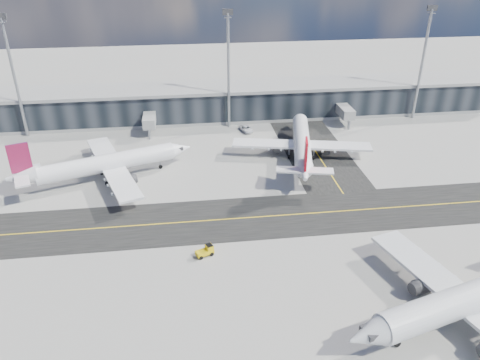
{
  "coord_description": "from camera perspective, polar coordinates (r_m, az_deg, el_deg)",
  "views": [
    {
      "loc": [
        -11.8,
        -64.82,
        44.53
      ],
      "look_at": [
        -2.23,
        8.91,
        5.0
      ],
      "focal_mm": 35.0,
      "sensor_mm": 36.0,
      "label": 1
    }
  ],
  "objects": [
    {
      "name": "baggage_tug",
      "position": [
        73.42,
        -4.16,
        -8.58
      ],
      "size": [
        3.05,
        2.28,
        1.73
      ],
      "rotation": [
        0.0,
        0.0,
        -1.18
      ],
      "color": "yellow",
      "rests_on": "ground"
    },
    {
      "name": "airliner_near",
      "position": [
        68.15,
        27.13,
        -12.37
      ],
      "size": [
        38.58,
        33.21,
        11.6
      ],
      "rotation": [
        0.0,
        0.0,
        1.84
      ],
      "color": "silver",
      "rests_on": "ground"
    },
    {
      "name": "taxiway_lanes",
      "position": [
        89.1,
        3.77,
        -2.05
      ],
      "size": [
        180.0,
        63.0,
        0.03
      ],
      "color": "black",
      "rests_on": "ground"
    },
    {
      "name": "floodlight_masts",
      "position": [
        117.07,
        -1.42,
        13.69
      ],
      "size": [
        102.5,
        0.7,
        28.9
      ],
      "color": "gray",
      "rests_on": "ground"
    },
    {
      "name": "airliner_redtail",
      "position": [
        103.41,
        7.55,
        4.39
      ],
      "size": [
        30.82,
        35.9,
        10.7
      ],
      "rotation": [
        0.0,
        0.0,
        -0.21
      ],
      "color": "silver",
      "rests_on": "ground"
    },
    {
      "name": "terminal_concourse",
      "position": [
        126.95,
        -1.68,
        9.41
      ],
      "size": [
        152.0,
        19.8,
        8.8
      ],
      "color": "black",
      "rests_on": "ground"
    },
    {
      "name": "ground",
      "position": [
        79.53,
        2.43,
        -6.08
      ],
      "size": [
        300.0,
        300.0,
        0.0
      ],
      "primitive_type": "plane",
      "color": "gray",
      "rests_on": "ground"
    },
    {
      "name": "airliner_af",
      "position": [
        97.28,
        -16.19,
        1.91
      ],
      "size": [
        35.39,
        30.55,
        10.76
      ],
      "rotation": [
        0.0,
        0.0,
        -1.24
      ],
      "color": "silver",
      "rests_on": "ground"
    },
    {
      "name": "service_van",
      "position": [
        118.37,
        0.76,
        6.25
      ],
      "size": [
        3.53,
        5.34,
        1.36
      ],
      "primitive_type": "imported",
      "rotation": [
        0.0,
        0.0,
        0.28
      ],
      "color": "silver",
      "rests_on": "ground"
    }
  ]
}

